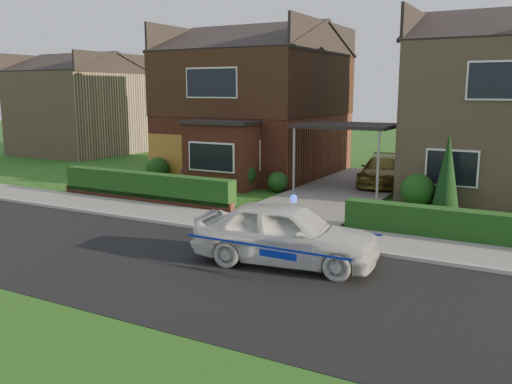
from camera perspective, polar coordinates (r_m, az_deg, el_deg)
The scene contains 22 objects.
ground at distance 12.87m, azimuth -7.30°, elevation -7.91°, with size 120.00×120.00×0.00m, color #174612.
road at distance 12.87m, azimuth -7.30°, elevation -7.91°, with size 60.00×6.00×0.02m, color black.
kerb at distance 15.31m, azimuth -0.58°, elevation -4.57°, with size 60.00×0.16×0.12m, color #9E9993.
sidewalk at distance 16.20m, azimuth 1.25°, elevation -3.75°, with size 60.00×2.00×0.10m, color slate.
driveway at distance 22.41m, azimuth 9.42°, elevation 0.17°, with size 3.80×12.00×0.12m, color #666059.
house_left at distance 27.07m, azimuth -0.02°, elevation 10.08°, with size 7.50×9.53×7.25m.
carport_link at distance 22.05m, azimuth 9.59°, elevation 6.80°, with size 3.80×3.00×2.77m.
garage_door at distance 25.31m, azimuth -9.26°, elevation 3.63°, with size 2.20×0.10×2.10m, color olive.
dwarf_wall at distance 20.35m, azimuth -11.79°, elevation -0.63°, with size 7.70×0.25×0.36m, color brown.
hedge_left at distance 20.49m, azimuth -11.50°, elevation -1.05°, with size 7.50×0.55×0.90m, color black.
hedge_right at distance 15.78m, azimuth 22.59°, elevation -5.16°, with size 7.50×0.55×0.80m, color black.
shrub_left_far at distance 25.17m, azimuth -10.32°, elevation 2.39°, with size 1.08×1.08×1.08m, color black.
shrub_left_mid at distance 22.44m, azimuth -1.68°, elevation 1.88°, with size 1.32×1.32×1.32m, color black.
shrub_left_near at distance 21.99m, azimuth 2.32°, elevation 1.06°, with size 0.84×0.84×0.84m, color black.
shrub_right_near at distance 19.95m, azimuth 16.62°, elevation 0.16°, with size 1.20×1.20×1.20m, color black.
conifer_a at distance 19.47m, azimuth 19.47°, elevation 1.83°, with size 0.90×0.90×2.60m, color black.
neighbour_left at distance 37.56m, azimuth -17.95°, elevation 7.88°, with size 6.50×7.00×5.20m, color #927859.
police_car at distance 12.82m, azimuth 3.12°, elevation -4.42°, with size 4.03×4.58×1.66m.
driveway_car at distance 23.70m, azimuth 13.19°, elevation 2.22°, with size 1.68×4.14×1.20m, color olive.
potted_plant_a at distance 24.08m, azimuth -14.11°, elevation 1.53°, with size 0.42×0.28×0.79m, color gray.
potted_plant_b at distance 22.90m, azimuth -5.01°, elevation 1.27°, with size 0.40×0.32×0.72m, color gray.
potted_plant_c at distance 23.69m, azimuth -7.58°, elevation 1.52°, with size 0.40×0.40×0.72m, color gray.
Camera 1 is at (7.23, -9.83, 4.07)m, focal length 38.00 mm.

